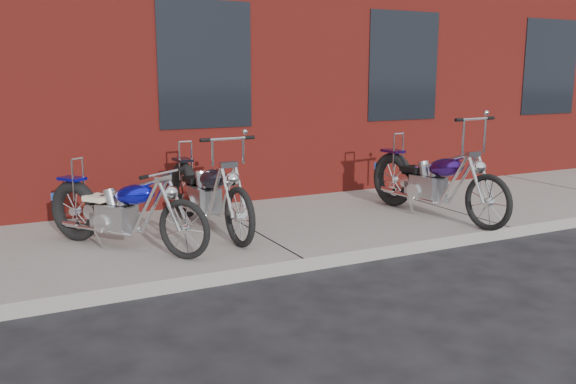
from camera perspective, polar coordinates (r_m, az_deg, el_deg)
ground at (r=6.54m, az=1.44°, el=-7.51°), size 120.00×120.00×0.00m
sidewalk at (r=7.82m, az=-3.75°, el=-3.85°), size 22.00×3.00×0.15m
chopper_purple at (r=8.54m, az=13.42°, el=0.74°), size 0.61×2.48×1.39m
chopper_blue at (r=7.00m, az=-15.23°, el=-1.95°), size 1.40×1.89×0.98m
chopper_third at (r=7.65m, az=-7.57°, el=-0.35°), size 0.59×2.41×1.22m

